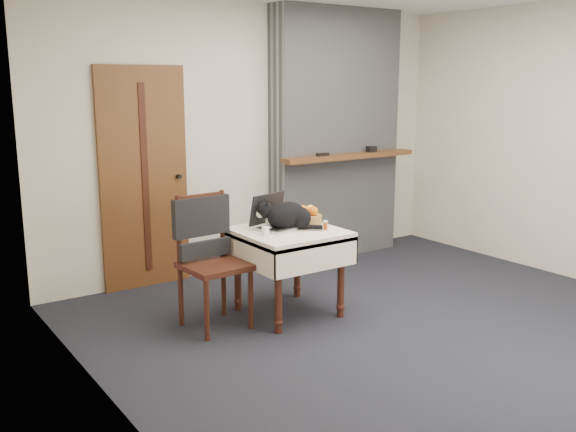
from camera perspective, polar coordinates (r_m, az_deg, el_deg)
name	(u,v)px	position (r m, az deg, el deg)	size (l,w,h in m)	color
ground	(391,322)	(5.18, 9.13, -9.28)	(4.50, 4.50, 0.00)	black
room_shell	(357,94)	(5.18, 6.18, 10.77)	(4.52, 4.01, 2.61)	beige
door	(144,179)	(5.92, -12.68, 3.27)	(0.82, 0.10, 2.00)	brown
chimney	(336,135)	(6.84, 4.25, 7.16)	(1.62, 0.48, 2.60)	gray
side_table	(289,244)	(5.13, 0.05, -2.47)	(0.78, 0.78, 0.70)	#3A130F
laptop	(275,220)	(5.16, -1.13, -0.32)	(0.43, 0.40, 0.27)	#B7B7BC
cat	(288,216)	(5.10, -0.02, 0.01)	(0.46, 0.38, 0.25)	black
cream_jar	(265,231)	(4.92, -2.02, -1.34)	(0.06, 0.06, 0.07)	white
pill_bottle	(325,225)	(5.10, 3.35, -0.81)	(0.04, 0.04, 0.08)	#AB4415
fruit_basket	(306,217)	(5.31, 1.63, -0.06)	(0.26, 0.26, 0.15)	olive
desk_clutter	(300,225)	(5.26, 1.06, -0.80)	(0.14, 0.02, 0.01)	black
chair	(207,242)	(4.95, -7.20, -2.31)	(0.49, 0.48, 1.03)	#3A130F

